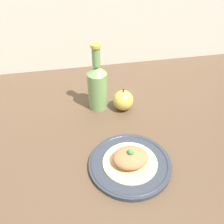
# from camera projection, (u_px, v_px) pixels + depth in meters

# --- Properties ---
(ground_plane) EXTENTS (1.80, 1.10, 0.04)m
(ground_plane) POSITION_uv_depth(u_px,v_px,m) (98.00, 137.00, 1.01)
(ground_plane) COLOR brown
(plate) EXTENTS (0.27, 0.27, 0.02)m
(plate) POSITION_uv_depth(u_px,v_px,m) (130.00, 164.00, 0.87)
(plate) COLOR #2D333D
(plate) RESTS_ON ground_plane
(plated_food) EXTENTS (0.18, 0.18, 0.06)m
(plated_food) POSITION_uv_depth(u_px,v_px,m) (130.00, 159.00, 0.85)
(plated_food) COLOR #D6BC7F
(plated_food) RESTS_ON plate
(cider_bottle) EXTENTS (0.08, 0.08, 0.29)m
(cider_bottle) POSITION_uv_depth(u_px,v_px,m) (97.00, 85.00, 1.06)
(cider_bottle) COLOR #729E5B
(cider_bottle) RESTS_ON ground_plane
(apple) EXTENTS (0.09, 0.09, 0.10)m
(apple) POSITION_uv_depth(u_px,v_px,m) (123.00, 100.00, 1.09)
(apple) COLOR gold
(apple) RESTS_ON ground_plane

